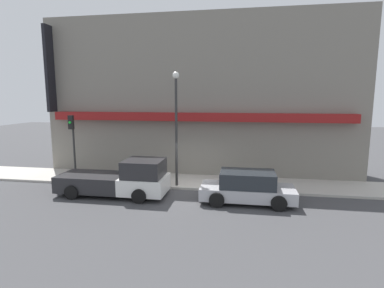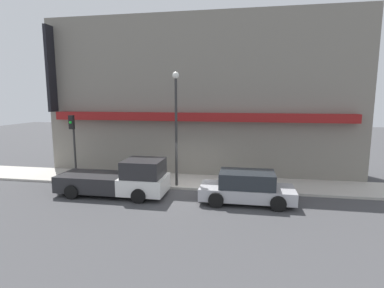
{
  "view_description": "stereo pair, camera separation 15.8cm",
  "coord_description": "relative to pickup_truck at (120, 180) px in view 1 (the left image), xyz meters",
  "views": [
    {
      "loc": [
        2.73,
        -15.2,
        4.87
      ],
      "look_at": [
        -0.0,
        1.17,
        2.33
      ],
      "focal_mm": 28.0,
      "sensor_mm": 36.0,
      "label": 1
    },
    {
      "loc": [
        2.88,
        -15.18,
        4.87
      ],
      "look_at": [
        -0.0,
        1.17,
        2.33
      ],
      "focal_mm": 28.0,
      "sensor_mm": 36.0,
      "label": 2
    }
  ],
  "objects": [
    {
      "name": "ground_plane",
      "position": [
        3.24,
        1.38,
        -0.82
      ],
      "size": [
        80.0,
        80.0,
        0.0
      ],
      "primitive_type": "plane",
      "color": "#424244"
    },
    {
      "name": "parked_car",
      "position": [
        6.3,
        0.0,
        -0.09
      ],
      "size": [
        4.37,
        2.04,
        1.49
      ],
      "rotation": [
        0.0,
        0.0,
        -0.03
      ],
      "color": "#ADADB2",
      "rests_on": "ground"
    },
    {
      "name": "pickup_truck",
      "position": [
        0.0,
        0.0,
        0.0
      ],
      "size": [
        5.52,
        2.19,
        1.88
      ],
      "rotation": [
        0.0,
        0.0,
        0.03
      ],
      "color": "white",
      "rests_on": "ground"
    },
    {
      "name": "street_lamp",
      "position": [
        2.52,
        1.74,
        3.08
      ],
      "size": [
        0.36,
        0.36,
        6.11
      ],
      "color": "#2D2D2D",
      "rests_on": "sidewalk"
    },
    {
      "name": "fire_hydrant",
      "position": [
        5.97,
        2.04,
        -0.39
      ],
      "size": [
        0.16,
        0.16,
        0.61
      ],
      "color": "yellow",
      "rests_on": "sidewalk"
    },
    {
      "name": "building",
      "position": [
        3.23,
        5.77,
        4.14
      ],
      "size": [
        19.8,
        3.8,
        9.93
      ],
      "color": "gray",
      "rests_on": "ground"
    },
    {
      "name": "sidewalk",
      "position": [
        3.24,
        2.84,
        -0.75
      ],
      "size": [
        36.0,
        2.91,
        0.13
      ],
      "color": "#B7B2A8",
      "rests_on": "ground"
    },
    {
      "name": "traffic_light",
      "position": [
        -3.7,
        2.01,
        1.9
      ],
      "size": [
        0.28,
        0.42,
        3.78
      ],
      "color": "#2D2D2D",
      "rests_on": "sidewalk"
    }
  ]
}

